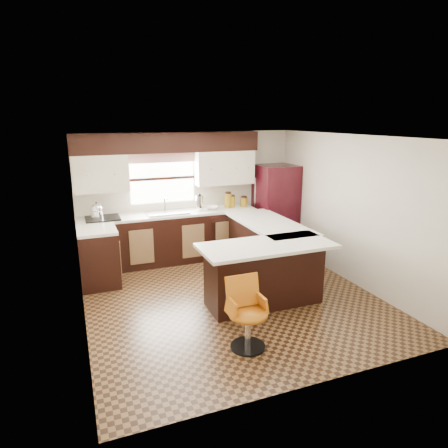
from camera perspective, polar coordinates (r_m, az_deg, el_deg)
name	(u,v)px	position (r m, az deg, el deg)	size (l,w,h in m)	color
floor	(231,298)	(6.17, 0.99, -10.48)	(4.40, 4.40, 0.00)	#49301A
ceiling	(232,137)	(5.58, 1.11, 12.38)	(4.40, 4.40, 0.00)	silver
wall_back	(188,195)	(7.79, -5.11, 4.17)	(4.40, 4.40, 0.00)	beige
wall_front	(319,276)	(3.92, 13.44, -7.24)	(4.40, 4.40, 0.00)	beige
wall_left	(77,237)	(5.36, -20.24, -1.71)	(4.40, 4.40, 0.00)	beige
wall_right	(350,210)	(6.82, 17.62, 1.96)	(4.40, 4.40, 0.00)	beige
base_cab_back	(171,238)	(7.58, -7.61, -2.06)	(3.30, 0.60, 0.90)	black
base_cab_left	(99,258)	(6.78, -17.44, -4.70)	(0.60, 0.70, 0.90)	black
counter_back	(170,214)	(7.45, -7.74, 1.42)	(3.30, 0.60, 0.04)	silver
counter_left	(96,230)	(6.64, -17.76, -0.85)	(0.60, 0.70, 0.04)	silver
soffit	(168,142)	(7.40, -7.95, 11.48)	(3.40, 0.35, 0.36)	black
upper_cab_left	(100,173)	(7.26, -17.27, 6.93)	(0.94, 0.35, 0.64)	beige
upper_cab_right	(224,167)	(7.76, 0.03, 8.08)	(1.14, 0.35, 0.64)	beige
window_pane	(163,178)	(7.59, -8.78, 6.45)	(1.20, 0.02, 0.90)	white
valance	(162,158)	(7.51, -8.83, 9.36)	(1.30, 0.06, 0.18)	#D19B93
sink	(167,213)	(7.42, -8.09, 1.63)	(0.75, 0.45, 0.03)	#B2B2B7
dishwasher	(226,238)	(7.61, 0.24, -2.01)	(0.58, 0.03, 0.78)	black
cooktop	(103,218)	(7.25, -16.95, 0.79)	(0.58, 0.50, 0.03)	black
peninsula_long	(266,250)	(6.88, 5.99, -3.77)	(0.60, 1.95, 0.90)	black
peninsula_return	(264,275)	(5.85, 5.76, -7.24)	(1.65, 0.60, 0.90)	black
counter_pen_long	(269,224)	(6.77, 6.48, 0.07)	(0.84, 1.95, 0.04)	silver
counter_pen_return	(267,246)	(5.60, 6.11, -3.11)	(1.89, 0.84, 0.04)	silver
refrigerator	(275,208)	(8.14, 7.34, 2.23)	(0.75, 0.72, 1.75)	#33080F
bar_chair	(248,315)	(4.77, 3.49, -12.84)	(0.46, 0.46, 0.85)	#B65E0F
kettle	(97,210)	(7.21, -17.71, 1.91)	(0.21, 0.21, 0.28)	silver
percolator	(199,203)	(7.57, -3.53, 3.02)	(0.15, 0.15, 0.29)	silver
mixing_bowl	(212,208)	(7.67, -1.77, 2.34)	(0.25, 0.25, 0.06)	white
canister_large	(228,201)	(7.78, 0.58, 3.36)	(0.14, 0.14, 0.28)	#856512
canister_med	(232,202)	(7.82, 1.15, 3.19)	(0.12, 0.12, 0.22)	#856512
canister_small	(244,202)	(7.92, 2.85, 3.16)	(0.14, 0.14, 0.17)	#856512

